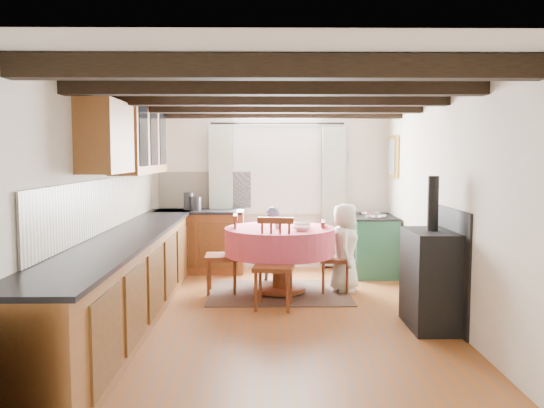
{
  "coord_description": "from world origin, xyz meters",
  "views": [
    {
      "loc": [
        -0.07,
        -5.8,
        1.72
      ],
      "look_at": [
        0.0,
        0.8,
        1.15
      ],
      "focal_mm": 37.07,
      "sensor_mm": 36.0,
      "label": 1
    }
  ],
  "objects_px": {
    "child_far": "(272,244)",
    "child_right": "(345,248)",
    "chair_right": "(335,256)",
    "cup": "(278,224)",
    "aga_range": "(372,244)",
    "dining_table": "(280,260)",
    "chair_left": "(222,253)",
    "cast_iron_stove": "(432,252)",
    "chair_near": "(274,264)"
  },
  "relations": [
    {
      "from": "child_far",
      "to": "child_right",
      "type": "height_order",
      "value": "child_right"
    },
    {
      "from": "chair_right",
      "to": "cup",
      "type": "distance_m",
      "value": 0.84
    },
    {
      "from": "child_far",
      "to": "cup",
      "type": "height_order",
      "value": "child_far"
    },
    {
      "from": "aga_range",
      "to": "child_right",
      "type": "xyz_separation_m",
      "value": [
        -0.55,
        -1.04,
        0.12
      ]
    },
    {
      "from": "dining_table",
      "to": "chair_left",
      "type": "bearing_deg",
      "value": 177.38
    },
    {
      "from": "chair_left",
      "to": "child_right",
      "type": "height_order",
      "value": "child_right"
    },
    {
      "from": "child_far",
      "to": "cup",
      "type": "relative_size",
      "value": 10.36
    },
    {
      "from": "chair_right",
      "to": "child_right",
      "type": "height_order",
      "value": "child_right"
    },
    {
      "from": "chair_right",
      "to": "child_far",
      "type": "bearing_deg",
      "value": 57.97
    },
    {
      "from": "cast_iron_stove",
      "to": "cup",
      "type": "distance_m",
      "value": 2.05
    },
    {
      "from": "chair_right",
      "to": "cast_iron_stove",
      "type": "distance_m",
      "value": 1.7
    },
    {
      "from": "chair_near",
      "to": "chair_left",
      "type": "bearing_deg",
      "value": 138.43
    },
    {
      "from": "chair_near",
      "to": "chair_right",
      "type": "relative_size",
      "value": 1.13
    },
    {
      "from": "aga_range",
      "to": "cast_iron_stove",
      "type": "relative_size",
      "value": 0.62
    },
    {
      "from": "aga_range",
      "to": "cast_iron_stove",
      "type": "bearing_deg",
      "value": -87.51
    },
    {
      "from": "child_far",
      "to": "chair_near",
      "type": "bearing_deg",
      "value": 86.75
    },
    {
      "from": "chair_right",
      "to": "child_right",
      "type": "xyz_separation_m",
      "value": [
        0.12,
        0.02,
        0.11
      ]
    },
    {
      "from": "chair_right",
      "to": "child_right",
      "type": "distance_m",
      "value": 0.16
    },
    {
      "from": "aga_range",
      "to": "chair_left",
      "type": "bearing_deg",
      "value": -152.8
    },
    {
      "from": "dining_table",
      "to": "chair_left",
      "type": "relative_size",
      "value": 1.38
    },
    {
      "from": "chair_left",
      "to": "child_right",
      "type": "bearing_deg",
      "value": 89.36
    },
    {
      "from": "cup",
      "to": "cast_iron_stove",
      "type": "bearing_deg",
      "value": -42.69
    },
    {
      "from": "chair_left",
      "to": "cup",
      "type": "distance_m",
      "value": 0.8
    },
    {
      "from": "chair_right",
      "to": "aga_range",
      "type": "xyz_separation_m",
      "value": [
        0.67,
        1.06,
        -0.02
      ]
    },
    {
      "from": "cast_iron_stove",
      "to": "child_right",
      "type": "height_order",
      "value": "cast_iron_stove"
    },
    {
      "from": "dining_table",
      "to": "child_right",
      "type": "height_order",
      "value": "child_right"
    },
    {
      "from": "dining_table",
      "to": "cup",
      "type": "height_order",
      "value": "cup"
    },
    {
      "from": "chair_left",
      "to": "child_right",
      "type": "xyz_separation_m",
      "value": [
        1.55,
        0.04,
        0.06
      ]
    },
    {
      "from": "dining_table",
      "to": "child_right",
      "type": "bearing_deg",
      "value": 5.11
    },
    {
      "from": "chair_near",
      "to": "cast_iron_stove",
      "type": "bearing_deg",
      "value": -16.46
    },
    {
      "from": "child_far",
      "to": "child_right",
      "type": "xyz_separation_m",
      "value": [
        0.91,
        -0.61,
        0.05
      ]
    },
    {
      "from": "chair_near",
      "to": "child_far",
      "type": "bearing_deg",
      "value": 97.86
    },
    {
      "from": "cast_iron_stove",
      "to": "child_far",
      "type": "bearing_deg",
      "value": 126.58
    },
    {
      "from": "chair_near",
      "to": "chair_right",
      "type": "bearing_deg",
      "value": 52.14
    },
    {
      "from": "aga_range",
      "to": "chair_right",
      "type": "bearing_deg",
      "value": -122.28
    },
    {
      "from": "chair_near",
      "to": "chair_left",
      "type": "height_order",
      "value": "chair_near"
    },
    {
      "from": "chair_right",
      "to": "cast_iron_stove",
      "type": "height_order",
      "value": "cast_iron_stove"
    },
    {
      "from": "chair_left",
      "to": "chair_near",
      "type": "bearing_deg",
      "value": 38.45
    },
    {
      "from": "chair_right",
      "to": "child_far",
      "type": "distance_m",
      "value": 1.01
    },
    {
      "from": "chair_near",
      "to": "cup",
      "type": "bearing_deg",
      "value": 92.64
    },
    {
      "from": "child_right",
      "to": "dining_table",
      "type": "bearing_deg",
      "value": 103.17
    },
    {
      "from": "chair_left",
      "to": "cup",
      "type": "xyz_separation_m",
      "value": [
        0.7,
        -0.07,
        0.37
      ]
    },
    {
      "from": "dining_table",
      "to": "chair_near",
      "type": "xyz_separation_m",
      "value": [
        -0.08,
        -0.71,
        0.1
      ]
    },
    {
      "from": "cast_iron_stove",
      "to": "child_far",
      "type": "height_order",
      "value": "cast_iron_stove"
    },
    {
      "from": "aga_range",
      "to": "child_right",
      "type": "height_order",
      "value": "child_right"
    },
    {
      "from": "dining_table",
      "to": "chair_left",
      "type": "height_order",
      "value": "chair_left"
    },
    {
      "from": "cup",
      "to": "dining_table",
      "type": "bearing_deg",
      "value": 57.34
    },
    {
      "from": "chair_left",
      "to": "child_right",
      "type": "distance_m",
      "value": 1.55
    },
    {
      "from": "dining_table",
      "to": "chair_near",
      "type": "relative_size",
      "value": 1.34
    },
    {
      "from": "child_right",
      "to": "child_far",
      "type": "bearing_deg",
      "value": 64.03
    }
  ]
}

